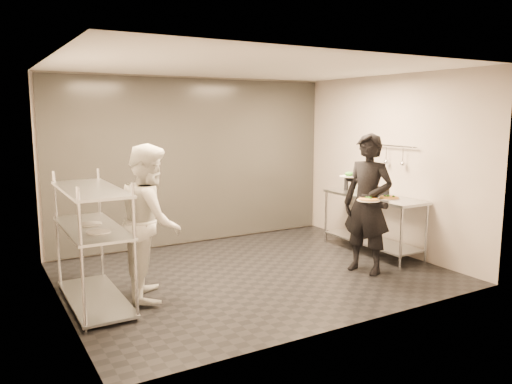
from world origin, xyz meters
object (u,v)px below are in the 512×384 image
chef (151,221)px  bottle_clear (355,184)px  salad_plate (349,175)px  waiter (368,204)px  pizza_plate_near (369,200)px  pizza_plate_far (389,198)px  bottle_green (361,187)px  prep_counter (373,214)px  pass_rack (93,239)px  pos_monitor (381,193)px  bottle_dark (346,183)px

chef → bottle_clear: chef is taller
salad_plate → bottle_clear: salad_plate is taller
waiter → pizza_plate_near: waiter is taller
salad_plate → pizza_plate_near: bearing=-99.9°
pizza_plate_far → bottle_clear: bearing=64.1°
chef → bottle_clear: (3.76, 0.65, 0.10)m
salad_plate → bottle_green: size_ratio=1.08×
prep_counter → waiter: 1.11m
bottle_clear → pizza_plate_near: bearing=-125.7°
prep_counter → pizza_plate_far: pizza_plate_far is taller
chef → pizza_plate_near: size_ratio=6.08×
salad_plate → bottle_green: 0.91m
waiter → pizza_plate_far: size_ratio=6.59×
pass_rack → pizza_plate_far: size_ratio=5.45×
pos_monitor → bottle_dark: bottle_dark is taller
waiter → pizza_plate_near: size_ratio=6.35×
bottle_green → pass_rack: bearing=-178.4°
bottle_green → bottle_dark: size_ratio=1.04×
pizza_plate_far → salad_plate: 0.66m
chef → salad_plate: 2.86m
waiter → pos_monitor: bearing=103.0°
bottle_dark → prep_counter: bearing=-90.6°
bottle_clear → bottle_dark: bearing=122.0°
pass_rack → chef: 0.69m
pizza_plate_far → bottle_dark: (0.65, 1.64, -0.04)m
waiter → bottle_dark: size_ratio=8.00×
prep_counter → salad_plate: bearing=-155.0°
pass_rack → bottle_green: size_ratio=6.39×
bottle_green → bottle_dark: (0.17, 0.56, -0.00)m
bottle_clear → prep_counter: bearing=-99.7°
prep_counter → pos_monitor: size_ratio=6.99×
waiter → bottle_clear: (0.87, 1.25, 0.06)m
chef → bottle_green: 3.51m
prep_counter → bottle_dark: 0.79m
prep_counter → waiter: (-0.78, -0.71, 0.34)m
pass_rack → waiter: 3.63m
waiter → pos_monitor: size_ratio=7.51×
pass_rack → waiter: size_ratio=0.83×
pass_rack → salad_plate: size_ratio=5.90×
pos_monitor → bottle_clear: bearing=66.0°
waiter → bottle_dark: waiter is taller
pizza_plate_near → bottle_dark: bearing=58.9°
bottle_green → bottle_dark: 0.58m
prep_counter → salad_plate: salad_plate is taller
salad_plate → pos_monitor: 0.81m
pass_rack → bottle_clear: 4.46m
salad_plate → bottle_dark: 1.41m
bottle_green → waiter: bearing=-126.6°
pass_rack → bottle_dark: (4.34, 0.67, 0.27)m
pizza_plate_far → bottle_green: bottle_green is taller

